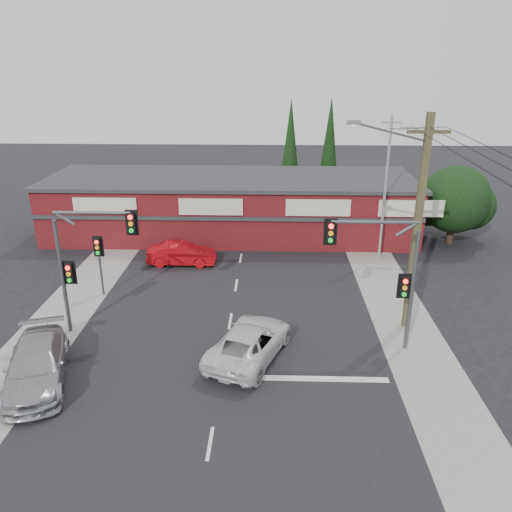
{
  "coord_description": "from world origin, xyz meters",
  "views": [
    {
      "loc": [
        1.96,
        -18.48,
        11.89
      ],
      "look_at": [
        1.28,
        3.0,
        3.54
      ],
      "focal_mm": 35.0,
      "sensor_mm": 36.0,
      "label": 1
    }
  ],
  "objects_px": {
    "white_suv": "(250,342)",
    "utility_pole": "(415,219)",
    "red_sedan": "(182,254)",
    "silver_suv": "(36,365)",
    "shop_building": "(231,205)"
  },
  "relations": [
    {
      "from": "red_sedan",
      "to": "shop_building",
      "type": "bearing_deg",
      "value": -22.47
    },
    {
      "from": "white_suv",
      "to": "silver_suv",
      "type": "relative_size",
      "value": 0.97
    },
    {
      "from": "white_suv",
      "to": "silver_suv",
      "type": "distance_m",
      "value": 8.59
    },
    {
      "from": "white_suv",
      "to": "shop_building",
      "type": "height_order",
      "value": "shop_building"
    },
    {
      "from": "red_sedan",
      "to": "silver_suv",
      "type": "bearing_deg",
      "value": 163.91
    },
    {
      "from": "white_suv",
      "to": "utility_pole",
      "type": "height_order",
      "value": "utility_pole"
    },
    {
      "from": "white_suv",
      "to": "utility_pole",
      "type": "relative_size",
      "value": 0.52
    },
    {
      "from": "silver_suv",
      "to": "shop_building",
      "type": "xyz_separation_m",
      "value": [
        6.22,
        19.03,
        1.35
      ]
    },
    {
      "from": "shop_building",
      "to": "silver_suv",
      "type": "bearing_deg",
      "value": -108.11
    },
    {
      "from": "silver_suv",
      "to": "white_suv",
      "type": "bearing_deg",
      "value": -3.07
    },
    {
      "from": "white_suv",
      "to": "red_sedan",
      "type": "height_order",
      "value": "white_suv"
    },
    {
      "from": "silver_suv",
      "to": "shop_building",
      "type": "distance_m",
      "value": 20.07
    },
    {
      "from": "white_suv",
      "to": "red_sedan",
      "type": "xyz_separation_m",
      "value": [
        -4.74,
        10.48,
        -0.03
      ]
    },
    {
      "from": "shop_building",
      "to": "utility_pole",
      "type": "height_order",
      "value": "utility_pole"
    },
    {
      "from": "white_suv",
      "to": "utility_pole",
      "type": "distance_m",
      "value": 9.11
    }
  ]
}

